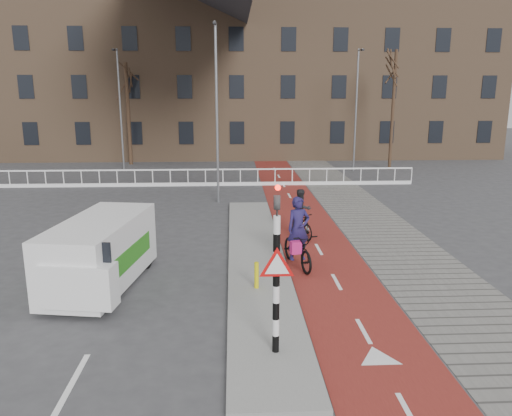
{
  "coord_description": "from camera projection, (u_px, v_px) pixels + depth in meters",
  "views": [
    {
      "loc": [
        -1.45,
        -11.28,
        5.36
      ],
      "look_at": [
        -0.67,
        5.0,
        1.5
      ],
      "focal_mm": 35.0,
      "sensor_mm": 36.0,
      "label": 1
    }
  ],
  "objects": [
    {
      "name": "streetlight_left",
      "position": [
        121.0,
        111.0,
        33.77
      ],
      "size": [
        0.12,
        0.12,
        8.03
      ],
      "primitive_type": "cylinder",
      "color": "slate",
      "rests_on": "ground"
    },
    {
      "name": "townhouse_row",
      "position": [
        213.0,
        60.0,
        41.43
      ],
      "size": [
        46.0,
        10.0,
        15.9
      ],
      "color": "#7F6047",
      "rests_on": "ground"
    },
    {
      "name": "railing",
      "position": [
        170.0,
        181.0,
        28.49
      ],
      "size": [
        28.0,
        0.1,
        0.99
      ],
      "color": "silver",
      "rests_on": "ground"
    },
    {
      "name": "tree_right",
      "position": [
        393.0,
        111.0,
        33.77
      ],
      "size": [
        0.22,
        0.22,
        7.99
      ],
      "primitive_type": "cylinder",
      "color": "#332216",
      "rests_on": "ground"
    },
    {
      "name": "bollard",
      "position": [
        257.0,
        275.0,
        13.47
      ],
      "size": [
        0.12,
        0.12,
        0.73
      ],
      "primitive_type": "cylinder",
      "color": "#D2C60B",
      "rests_on": "curb_island"
    },
    {
      "name": "cyclist_near",
      "position": [
        298.0,
        244.0,
        15.36
      ],
      "size": [
        1.27,
        2.27,
        2.21
      ],
      "rotation": [
        0.0,
        0.0,
        0.25
      ],
      "color": "black",
      "rests_on": "bike_lane"
    },
    {
      "name": "curb_island",
      "position": [
        257.0,
        258.0,
        16.11
      ],
      "size": [
        1.8,
        16.0,
        0.12
      ],
      "primitive_type": "cube",
      "color": "gray",
      "rests_on": "ground"
    },
    {
      "name": "streetlight_right",
      "position": [
        356.0,
        111.0,
        33.05
      ],
      "size": [
        0.12,
        0.12,
        7.97
      ],
      "primitive_type": "cylinder",
      "color": "slate",
      "rests_on": "ground"
    },
    {
      "name": "van",
      "position": [
        100.0,
        252.0,
        13.79
      ],
      "size": [
        2.43,
        4.64,
        1.9
      ],
      "rotation": [
        0.0,
        0.0,
        -0.16
      ],
      "color": "white",
      "rests_on": "ground"
    },
    {
      "name": "ground",
      "position": [
        293.0,
        314.0,
        12.27
      ],
      "size": [
        120.0,
        120.0,
        0.0
      ],
      "primitive_type": "plane",
      "color": "#38383A",
      "rests_on": "ground"
    },
    {
      "name": "tree_mid",
      "position": [
        128.0,
        115.0,
        36.17
      ],
      "size": [
        0.27,
        0.27,
        7.28
      ],
      "primitive_type": "cylinder",
      "color": "#332216",
      "rests_on": "ground"
    },
    {
      "name": "bike_lane",
      "position": [
        300.0,
        214.0,
        22.06
      ],
      "size": [
        2.5,
        60.0,
        0.01
      ],
      "primitive_type": "cube",
      "color": "maroon",
      "rests_on": "ground"
    },
    {
      "name": "traffic_signal",
      "position": [
        277.0,
        266.0,
        9.82
      ],
      "size": [
        0.8,
        0.8,
        3.68
      ],
      "color": "black",
      "rests_on": "curb_island"
    },
    {
      "name": "streetlight_near",
      "position": [
        217.0,
        116.0,
        23.52
      ],
      "size": [
        0.12,
        0.12,
        8.35
      ],
      "primitive_type": "cylinder",
      "color": "slate",
      "rests_on": "ground"
    },
    {
      "name": "sidewalk",
      "position": [
        362.0,
        214.0,
        22.18
      ],
      "size": [
        3.0,
        60.0,
        0.01
      ],
      "primitive_type": "cube",
      "color": "slate",
      "rests_on": "ground"
    },
    {
      "name": "cyclist_far",
      "position": [
        301.0,
        218.0,
        18.4
      ],
      "size": [
        1.03,
        1.75,
        1.83
      ],
      "rotation": [
        0.0,
        0.0,
        0.35
      ],
      "color": "black",
      "rests_on": "bike_lane"
    }
  ]
}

